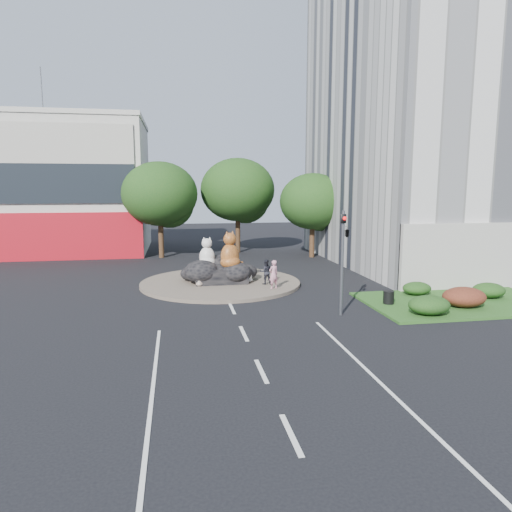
% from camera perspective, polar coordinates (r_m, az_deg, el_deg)
% --- Properties ---
extents(ground, '(120.00, 120.00, 0.00)m').
position_cam_1_polar(ground, '(19.35, -1.54, -9.69)').
color(ground, black).
rests_on(ground, ground).
extents(roundabout_island, '(10.00, 10.00, 0.20)m').
position_cam_1_polar(roundabout_island, '(28.93, -4.45, -3.35)').
color(roundabout_island, brown).
rests_on(roundabout_island, ground).
extents(rock_plinth, '(3.20, 2.60, 0.90)m').
position_cam_1_polar(rock_plinth, '(28.83, -4.46, -2.28)').
color(rock_plinth, black).
rests_on(rock_plinth, roundabout_island).
extents(shophouse_block, '(25.20, 12.30, 17.40)m').
position_cam_1_polar(shophouse_block, '(48.59, -28.62, 7.67)').
color(shophouse_block, beige).
rests_on(shophouse_block, ground).
extents(office_tower, '(20.00, 20.00, 35.00)m').
position_cam_1_polar(office_tower, '(42.59, 24.85, 23.39)').
color(office_tower, silver).
rests_on(office_tower, ground).
extents(grass_verge, '(10.00, 6.00, 0.12)m').
position_cam_1_polar(grass_verge, '(26.46, 24.18, -5.31)').
color(grass_verge, '#234918').
rests_on(grass_verge, ground).
extents(tree_left, '(6.46, 6.46, 8.27)m').
position_cam_1_polar(tree_left, '(40.28, -11.83, 7.22)').
color(tree_left, '#382314').
rests_on(tree_left, ground).
extents(tree_mid, '(6.84, 6.84, 8.76)m').
position_cam_1_polar(tree_mid, '(42.64, -2.23, 7.88)').
color(tree_mid, '#382314').
rests_on(tree_mid, ground).
extents(tree_right, '(5.70, 5.70, 7.30)m').
position_cam_1_polar(tree_right, '(40.04, 7.16, 6.44)').
color(tree_right, '#382314').
rests_on(tree_right, ground).
extents(hedge_near_green, '(2.00, 1.60, 0.90)m').
position_cam_1_polar(hedge_near_green, '(23.12, 20.83, -5.75)').
color(hedge_near_green, '#133D14').
rests_on(hedge_near_green, grass_verge).
extents(hedge_red, '(2.20, 1.76, 0.99)m').
position_cam_1_polar(hedge_red, '(25.26, 24.58, -4.68)').
color(hedge_red, '#441612').
rests_on(hedge_red, grass_verge).
extents(hedge_mid_green, '(1.80, 1.44, 0.81)m').
position_cam_1_polar(hedge_mid_green, '(27.91, 27.07, -3.83)').
color(hedge_mid_green, '#133D14').
rests_on(hedge_mid_green, grass_verge).
extents(hedge_back_green, '(1.60, 1.28, 0.72)m').
position_cam_1_polar(hedge_back_green, '(27.07, 19.46, -3.83)').
color(hedge_back_green, '#133D14').
rests_on(hedge_back_green, grass_verge).
extents(traffic_light, '(0.44, 1.24, 5.00)m').
position_cam_1_polar(traffic_light, '(21.76, 11.03, 1.97)').
color(traffic_light, '#595B60').
rests_on(traffic_light, ground).
extents(street_lamp, '(2.34, 0.22, 8.06)m').
position_cam_1_polar(street_lamp, '(30.46, 20.71, 5.17)').
color(street_lamp, '#595B60').
rests_on(street_lamp, ground).
extents(cat_white, '(1.33, 1.22, 1.90)m').
position_cam_1_polar(cat_white, '(28.83, -6.15, 0.51)').
color(cat_white, beige).
rests_on(cat_white, rock_plinth).
extents(cat_tabby, '(1.84, 1.79, 2.33)m').
position_cam_1_polar(cat_tabby, '(28.15, -3.29, 0.80)').
color(cat_tabby, '#BD5327').
rests_on(cat_tabby, rock_plinth).
extents(kitten_calico, '(0.50, 0.43, 0.82)m').
position_cam_1_polar(kitten_calico, '(27.62, -7.12, -2.89)').
color(kitten_calico, silver).
rests_on(kitten_calico, roundabout_island).
extents(kitten_white, '(0.65, 0.62, 0.85)m').
position_cam_1_polar(kitten_white, '(28.57, -0.92, -2.41)').
color(kitten_white, white).
rests_on(kitten_white, roundabout_island).
extents(pedestrian_pink, '(0.73, 0.62, 1.69)m').
position_cam_1_polar(pedestrian_pink, '(26.60, 2.21, -2.32)').
color(pedestrian_pink, '#C88194').
rests_on(pedestrian_pink, roundabout_island).
extents(pedestrian_dark, '(0.76, 0.59, 1.53)m').
position_cam_1_polar(pedestrian_dark, '(27.82, 1.22, -1.99)').
color(pedestrian_dark, black).
rests_on(pedestrian_dark, roundabout_island).
extents(parked_car, '(5.15, 2.26, 1.65)m').
position_cam_1_polar(parked_car, '(42.60, -23.29, 0.79)').
color(parked_car, '#B0B4B8').
rests_on(parked_car, ground).
extents(litter_bin, '(0.61, 0.61, 0.67)m').
position_cam_1_polar(litter_bin, '(24.56, 16.24, -4.98)').
color(litter_bin, black).
rests_on(litter_bin, grass_verge).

